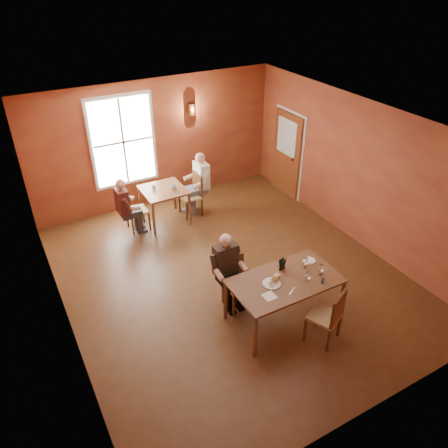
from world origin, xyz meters
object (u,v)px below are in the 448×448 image
chair_diner_maroon (137,210)px  second_table (165,205)px  main_table (283,300)px  diner_main (239,277)px  diner_white (191,187)px  chair_empty (324,315)px  chair_diner_main (238,284)px  chair_diner_white (190,195)px  diner_maroon (135,204)px

chair_diner_maroon → second_table: bearing=90.0°
main_table → second_table: 3.95m
diner_main → main_table: bearing=128.9°
diner_white → main_table: bearing=177.6°
diner_main → chair_empty: (0.79, -1.29, -0.16)m
chair_diner_main → diner_main: bearing=90.0°
chair_diner_maroon → chair_diner_white: bearing=90.0°
diner_main → second_table: bearing=-89.8°
diner_main → chair_diner_maroon: 3.37m
second_table → chair_diner_white: size_ratio=0.93×
main_table → chair_diner_maroon: (-1.16, 3.92, 0.06)m
chair_diner_white → diner_white: size_ratio=0.72×
main_table → diner_maroon: size_ratio=1.37×
second_table → chair_diner_white: (0.65, 0.00, 0.09)m
chair_diner_main → second_table: 3.27m
chair_empty → chair_diner_white: bearing=67.2°
second_table → chair_diner_maroon: chair_diner_maroon is taller
chair_empty → diner_white: size_ratio=0.71×
chair_empty → chair_diner_white: chair_diner_white is taller
chair_empty → second_table: bearing=75.2°
main_table → chair_empty: size_ratio=1.77×
chair_empty → chair_diner_maroon: bearing=82.8°
chair_diner_maroon → diner_white: bearing=90.0°
diner_main → second_table: 3.31m
diner_main → chair_diner_white: bearing=-100.9°
second_table → chair_diner_white: bearing=0.0°
chair_empty → chair_diner_maroon: 4.82m
main_table → diner_main: (-0.50, 0.62, 0.25)m
main_table → diner_main: diner_main is taller
chair_diner_main → diner_white: diner_white is taller
main_table → diner_white: 3.93m
diner_main → chair_diner_maroon: bearing=-78.6°
chair_diner_maroon → diner_maroon: diner_maroon is taller
chair_diner_main → diner_main: (-0.00, -0.03, 0.19)m
chair_empty → main_table: bearing=88.5°
chair_diner_maroon → diner_maroon: bearing=-90.0°
main_table → chair_diner_maroon: chair_diner_maroon is taller
main_table → diner_white: bearing=87.6°
second_table → diner_maroon: 0.72m
chair_empty → diner_maroon: bearing=83.1°
diner_white → chair_diner_maroon: bearing=90.0°
main_table → chair_diner_white: size_ratio=1.76×
second_table → diner_maroon: (-0.68, 0.00, 0.23)m
chair_diner_white → chair_diner_maroon: (-1.30, 0.00, -0.02)m
chair_diner_white → diner_maroon: bearing=90.0°
chair_diner_white → diner_white: 0.20m
chair_diner_white → diner_white: bearing=-90.0°
diner_main → chair_diner_maroon: (-0.66, 3.30, -0.18)m
chair_diner_main → diner_maroon: 3.35m
diner_main → diner_white: size_ratio=0.94×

